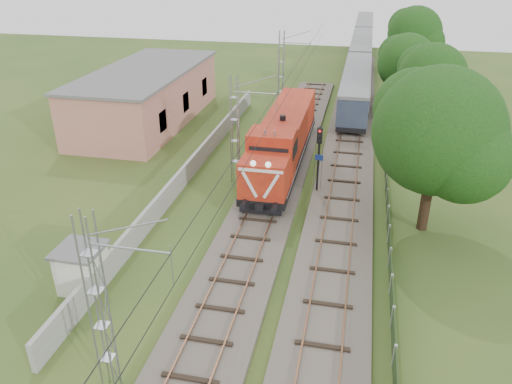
% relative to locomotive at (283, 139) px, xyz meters
% --- Properties ---
extents(ground, '(140.00, 140.00, 0.00)m').
position_rel_locomotive_xyz_m(ground, '(0.00, -15.42, -2.33)').
color(ground, '#2B491B').
rests_on(ground, ground).
extents(track_main, '(4.20, 70.00, 0.45)m').
position_rel_locomotive_xyz_m(track_main, '(0.00, -8.42, -2.15)').
color(track_main, '#6B6054').
rests_on(track_main, ground).
extents(track_side, '(4.20, 80.00, 0.45)m').
position_rel_locomotive_xyz_m(track_side, '(5.00, 4.58, -2.15)').
color(track_side, '#6B6054').
rests_on(track_side, ground).
extents(catenary, '(3.31, 70.00, 8.00)m').
position_rel_locomotive_xyz_m(catenary, '(-2.95, -3.42, 1.72)').
color(catenary, gray).
rests_on(catenary, ground).
extents(boundary_wall, '(0.25, 40.00, 1.50)m').
position_rel_locomotive_xyz_m(boundary_wall, '(-6.50, -3.42, -1.58)').
color(boundary_wall, '#9E9E99').
rests_on(boundary_wall, ground).
extents(station_building, '(8.40, 20.40, 5.22)m').
position_rel_locomotive_xyz_m(station_building, '(-15.00, 8.58, 0.30)').
color(station_building, tan).
rests_on(station_building, ground).
extents(fence, '(0.12, 32.00, 1.20)m').
position_rel_locomotive_xyz_m(fence, '(8.00, -12.42, -1.73)').
color(fence, black).
rests_on(fence, ground).
extents(locomotive, '(3.15, 18.01, 4.57)m').
position_rel_locomotive_xyz_m(locomotive, '(0.00, 0.00, 0.00)').
color(locomotive, black).
rests_on(locomotive, ground).
extents(coach_rake, '(2.87, 64.00, 3.32)m').
position_rel_locomotive_xyz_m(coach_rake, '(5.00, 39.35, 0.07)').
color(coach_rake, black).
rests_on(coach_rake, ground).
extents(signal_post, '(0.55, 0.43, 5.02)m').
position_rel_locomotive_xyz_m(signal_post, '(3.17, -4.34, 1.11)').
color(signal_post, black).
rests_on(signal_post, ground).
extents(relay_hut, '(2.32, 2.32, 2.38)m').
position_rel_locomotive_xyz_m(relay_hut, '(-7.40, -17.68, -1.13)').
color(relay_hut, silver).
rests_on(relay_hut, ground).
extents(tree_a, '(7.81, 7.44, 10.13)m').
position_rel_locomotive_xyz_m(tree_a, '(10.19, -7.80, 3.98)').
color(tree_a, '#312214').
rests_on(tree_a, ground).
extents(tree_b, '(6.44, 6.13, 8.35)m').
position_rel_locomotive_xyz_m(tree_b, '(11.74, 10.43, 2.88)').
color(tree_b, '#312214').
rests_on(tree_b, ground).
extents(tree_c, '(6.21, 5.91, 8.05)m').
position_rel_locomotive_xyz_m(tree_c, '(9.96, 17.52, 2.68)').
color(tree_c, '#312214').
rests_on(tree_c, ground).
extents(tree_d, '(7.12, 6.78, 9.22)m').
position_rel_locomotive_xyz_m(tree_d, '(11.64, 32.11, 3.42)').
color(tree_d, '#312214').
rests_on(tree_d, ground).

